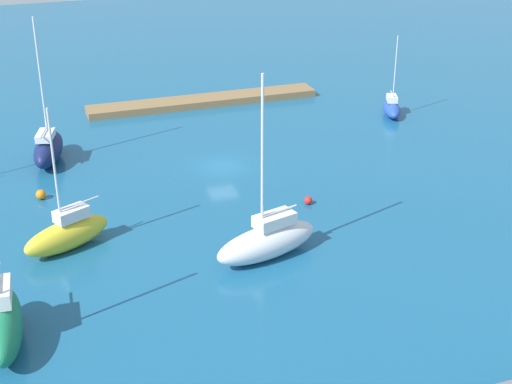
{
  "coord_description": "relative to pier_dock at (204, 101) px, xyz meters",
  "views": [
    {
      "loc": [
        16.69,
        57.03,
        25.32
      ],
      "look_at": [
        0.0,
        8.91,
        1.5
      ],
      "focal_mm": 52.55,
      "sensor_mm": 36.0,
      "label": 1
    }
  ],
  "objects": [
    {
      "name": "water",
      "position": [
        3.03,
        16.87,
        -0.37
      ],
      "size": [
        160.0,
        160.0,
        0.0
      ],
      "primitive_type": "plane",
      "color": "#19567F",
      "rests_on": "ground"
    },
    {
      "name": "pier_dock",
      "position": [
        0.0,
        0.0,
        0.0
      ],
      "size": [
        24.6,
        3.04,
        0.73
      ],
      "primitive_type": "cube",
      "color": "olive",
      "rests_on": "ground"
    },
    {
      "name": "sailboat_blue_west_end",
      "position": [
        -17.14,
        9.82,
        0.46
      ],
      "size": [
        3.12,
        4.83,
        8.29
      ],
      "rotation": [
        0.0,
        0.0,
        1.21
      ],
      "color": "#2347B2",
      "rests_on": "water"
    },
    {
      "name": "sailboat_white_inner_mooring",
      "position": [
        4.65,
        32.76,
        0.92
      ],
      "size": [
        8.08,
        4.34,
        12.8
      ],
      "rotation": [
        0.0,
        0.0,
        0.27
      ],
      "color": "white",
      "rests_on": "water"
    },
    {
      "name": "sailboat_yellow_off_beacon",
      "position": [
        17.13,
        27.2,
        0.82
      ],
      "size": [
        6.63,
        4.56,
        10.23
      ],
      "rotation": [
        0.0,
        0.0,
        0.46
      ],
      "color": "yellow",
      "rests_on": "water"
    },
    {
      "name": "sailboat_green_far_north",
      "position": [
        21.63,
        37.1,
        1.09
      ],
      "size": [
        2.44,
        7.09,
        11.59
      ],
      "rotation": [
        0.0,
        0.0,
        1.51
      ],
      "color": "#19724C",
      "rests_on": "water"
    },
    {
      "name": "sailboat_navy_east_end",
      "position": [
        16.97,
        11.05,
        0.95
      ],
      "size": [
        3.9,
        7.06,
        12.59
      ],
      "rotation": [
        0.0,
        0.0,
        4.44
      ],
      "color": "#141E4C",
      "rests_on": "water"
    },
    {
      "name": "mooring_buoy_orange",
      "position": [
        18.29,
        18.47,
        0.03
      ],
      "size": [
        0.79,
        0.79,
        0.79
      ],
      "primitive_type": "sphere",
      "color": "orange",
      "rests_on": "water"
    },
    {
      "name": "mooring_buoy_red",
      "position": [
        -1.11,
        26.15,
        -0.05
      ],
      "size": [
        0.63,
        0.63,
        0.63
      ],
      "primitive_type": "sphere",
      "color": "red",
      "rests_on": "water"
    }
  ]
}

